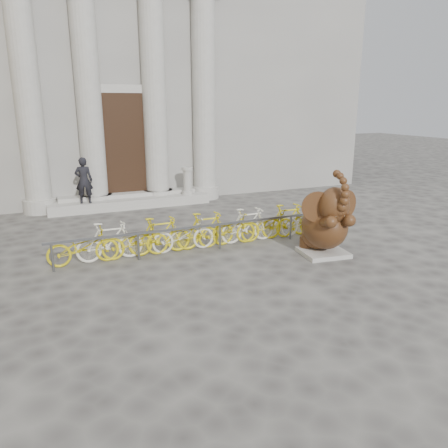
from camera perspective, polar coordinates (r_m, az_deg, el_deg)
name	(u,v)px	position (r m, az deg, el deg)	size (l,w,h in m)	color
ground	(230,308)	(8.58, 0.84, -10.97)	(80.00, 80.00, 0.00)	#474442
classical_building	(99,55)	(22.28, -16.04, 20.47)	(22.00, 10.70, 12.00)	gray
entrance_steps	(131,202)	(17.10, -12.11, 2.82)	(6.00, 1.20, 0.36)	#A8A59E
elephant_statue	(326,224)	(11.49, 13.13, -0.06)	(1.51, 1.74, 2.27)	#A8A59E
bike_rack	(216,229)	(11.98, -1.05, -0.64)	(8.90, 0.53, 1.00)	slate
pedestrian	(84,180)	(16.34, -17.84, 5.44)	(0.60, 0.40, 1.65)	black
balustrade_post	(187,182)	(17.24, -4.80, 5.50)	(0.44, 0.44, 1.07)	#A8A59E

